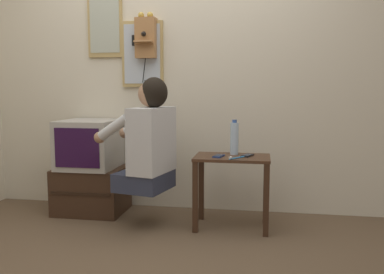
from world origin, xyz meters
name	(u,v)px	position (x,y,z in m)	size (l,w,h in m)	color
ground_plane	(143,261)	(0.00, 0.00, 0.00)	(14.00, 14.00, 0.00)	brown
wall_back	(180,65)	(0.00, 1.20, 1.27)	(6.80, 0.05, 2.55)	beige
side_table	(232,173)	(0.50, 0.72, 0.43)	(0.57, 0.36, 0.56)	#422819
person	(149,139)	(-0.13, 0.63, 0.68)	(0.58, 0.52, 0.86)	#2D3347
tv_stand	(92,190)	(-0.73, 0.92, 0.20)	(0.57, 0.46, 0.39)	#382316
television	(89,144)	(-0.74, 0.92, 0.60)	(0.46, 0.49, 0.41)	#ADA89E
wall_phone_antique	(146,37)	(-0.28, 1.11, 1.51)	(0.22, 0.18, 0.76)	#9E6B3D
framed_picture	(105,25)	(-0.67, 1.16, 1.63)	(0.31, 0.03, 0.56)	tan
wall_mirror	(142,54)	(-0.33, 1.15, 1.37)	(0.37, 0.03, 0.57)	tan
cell_phone_held	(219,156)	(0.40, 0.67, 0.56)	(0.09, 0.13, 0.01)	navy
cell_phone_spare	(247,155)	(0.61, 0.74, 0.56)	(0.10, 0.14, 0.01)	black
water_bottle	(234,138)	(0.51, 0.80, 0.69)	(0.06, 0.06, 0.27)	#ADC6DB
toothbrush	(236,158)	(0.53, 0.61, 0.56)	(0.11, 0.14, 0.02)	#338CD8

